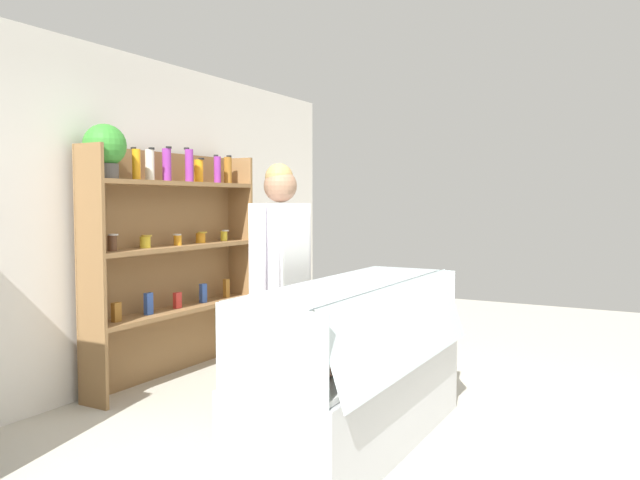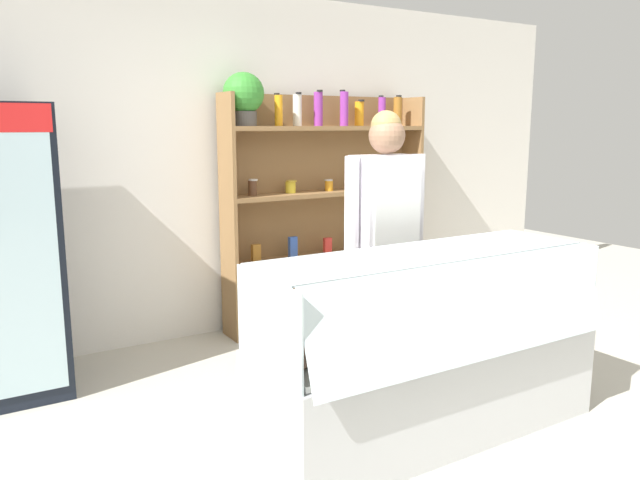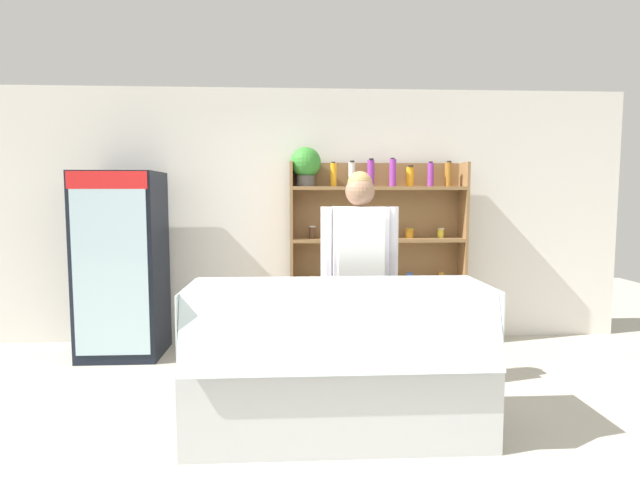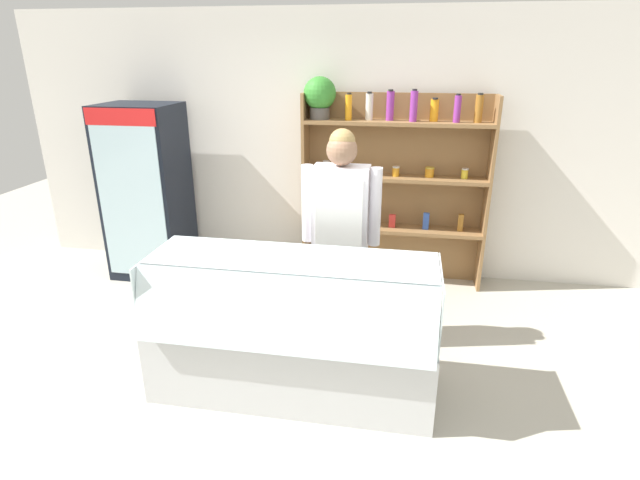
{
  "view_description": "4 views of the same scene",
  "coord_description": "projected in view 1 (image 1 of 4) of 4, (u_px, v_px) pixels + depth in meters",
  "views": [
    {
      "loc": [
        -3.33,
        -1.54,
        1.5
      ],
      "look_at": [
        0.25,
        0.44,
        1.25
      ],
      "focal_mm": 35.0,
      "sensor_mm": 36.0,
      "label": 1
    },
    {
      "loc": [
        -2.1,
        -2.36,
        1.67
      ],
      "look_at": [
        -0.27,
        0.64,
        1.02
      ],
      "focal_mm": 35.0,
      "sensor_mm": 36.0,
      "label": 2
    },
    {
      "loc": [
        -0.21,
        -3.09,
        1.58
      ],
      "look_at": [
        -0.0,
        0.77,
        1.23
      ],
      "focal_mm": 28.0,
      "sensor_mm": 36.0,
      "label": 3
    },
    {
      "loc": [
        0.79,
        -2.84,
        2.29
      ],
      "look_at": [
        0.2,
        0.47,
        1.01
      ],
      "focal_mm": 28.0,
      "sensor_mm": 36.0,
      "label": 4
    }
  ],
  "objects": [
    {
      "name": "shelving_unit",
      "position": [
        162.0,
        238.0,
        5.17
      ],
      "size": [
        1.83,
        0.31,
        2.07
      ],
      "color": "olive",
      "rests_on": "ground"
    },
    {
      "name": "shop_clerk",
      "position": [
        281.0,
        266.0,
        4.33
      ],
      "size": [
        0.61,
        0.25,
        1.76
      ],
      "color": "#4C4233",
      "rests_on": "ground"
    },
    {
      "name": "ground_plane",
      "position": [
        363.0,
        451.0,
        3.75
      ],
      "size": [
        12.0,
        12.0,
        0.0
      ],
      "primitive_type": "plane",
      "color": "#B7B2A3"
    },
    {
      "name": "back_wall",
      "position": [
        89.0,
        221.0,
        4.79
      ],
      "size": [
        6.8,
        0.1,
        2.7
      ],
      "primitive_type": "cube",
      "color": "white",
      "rests_on": "ground"
    },
    {
      "name": "deli_display_case",
      "position": [
        357.0,
        394.0,
        3.83
      ],
      "size": [
        1.95,
        0.74,
        1.01
      ],
      "color": "silver",
      "rests_on": "ground"
    }
  ]
}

